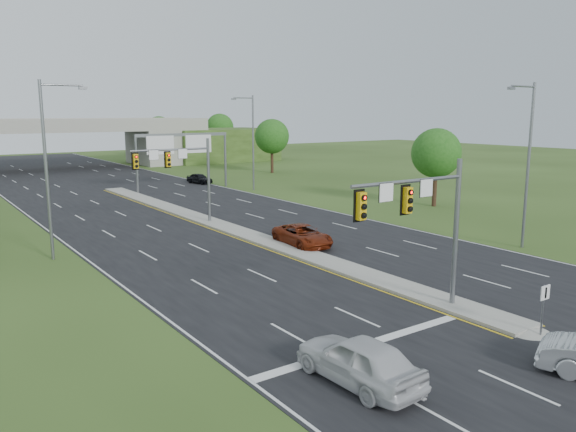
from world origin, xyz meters
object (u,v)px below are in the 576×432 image
(car_far_a, at_px, (303,235))
(overpass, at_px, (52,147))
(keep_right_sign, at_px, (544,302))
(car_far_c, at_px, (199,178))
(car_white, at_px, (359,360))
(signal_mast_near, at_px, (425,213))
(sign_gantry, at_px, (182,146))
(signal_mast_far, at_px, (183,168))

(car_far_a, bearing_deg, overpass, 95.70)
(keep_right_sign, xyz_separation_m, car_far_c, (11.00, 53.84, -0.84))
(car_white, bearing_deg, signal_mast_near, -157.02)
(keep_right_sign, bearing_deg, signal_mast_near, 116.94)
(car_far_a, relative_size, car_far_c, 1.33)
(sign_gantry, bearing_deg, keep_right_sign, -97.70)
(car_far_c, bearing_deg, overpass, 95.30)
(keep_right_sign, distance_m, car_far_c, 54.95)
(overpass, xyz_separation_m, car_far_c, (11.00, -30.69, -2.88))
(overpass, relative_size, car_far_a, 15.57)
(signal_mast_near, bearing_deg, car_far_a, 75.01)
(signal_mast_near, xyz_separation_m, car_far_c, (13.26, 49.38, -4.05))
(signal_mast_near, bearing_deg, car_white, -154.45)
(signal_mast_far, xyz_separation_m, car_far_a, (3.76, -10.94, -3.99))
(car_white, bearing_deg, car_far_a, -123.59)
(signal_mast_far, bearing_deg, overpass, 87.65)
(overpass, xyz_separation_m, car_far_a, (1.50, -66.02, -2.82))
(car_far_a, bearing_deg, keep_right_sign, -90.23)
(signal_mast_near, height_order, signal_mast_far, same)
(sign_gantry, xyz_separation_m, car_far_c, (4.32, 4.39, -4.56))
(keep_right_sign, height_order, car_far_c, keep_right_sign)
(keep_right_sign, distance_m, car_far_a, 18.59)
(signal_mast_near, distance_m, keep_right_sign, 5.94)
(signal_mast_near, distance_m, car_far_a, 15.09)
(signal_mast_near, relative_size, car_far_c, 1.81)
(overpass, xyz_separation_m, car_white, (-8.85, -83.22, -2.70))
(signal_mast_near, relative_size, keep_right_sign, 3.18)
(signal_mast_near, relative_size, car_white, 1.42)
(overpass, relative_size, car_white, 16.27)
(keep_right_sign, xyz_separation_m, car_far_a, (1.50, 18.51, -0.78))
(car_far_a, bearing_deg, signal_mast_far, 113.38)
(overpass, distance_m, car_far_c, 32.73)
(car_far_a, bearing_deg, car_white, -116.62)
(signal_mast_far, bearing_deg, sign_gantry, 65.89)
(sign_gantry, height_order, car_far_c, sign_gantry)
(signal_mast_near, xyz_separation_m, car_far_a, (3.76, 14.06, -3.99))
(overpass, bearing_deg, car_far_a, -88.70)
(signal_mast_near, xyz_separation_m, car_white, (-6.58, -3.15, -3.87))
(overpass, relative_size, car_far_c, 20.72)
(keep_right_sign, bearing_deg, sign_gantry, 82.30)
(keep_right_sign, relative_size, car_white, 0.45)
(sign_gantry, distance_m, overpass, 35.75)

